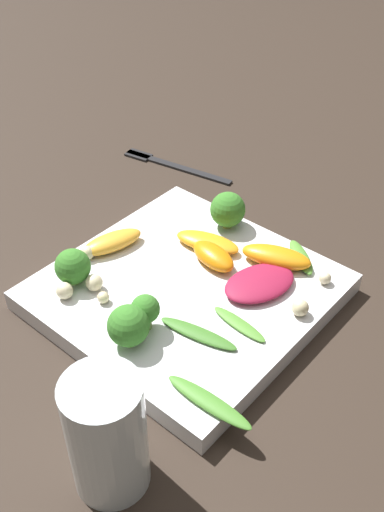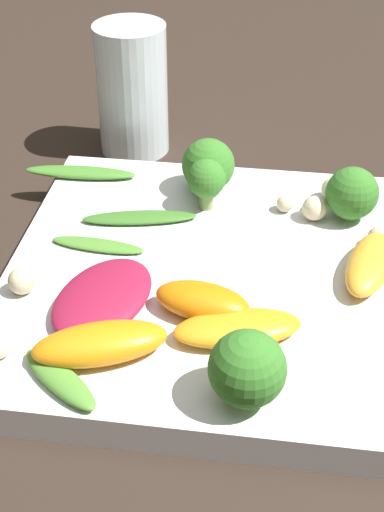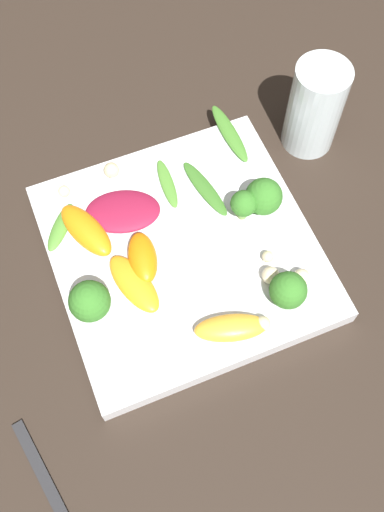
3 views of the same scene
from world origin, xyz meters
name	(u,v)px [view 2 (image 2 of 3)]	position (x,y,z in m)	size (l,w,h in m)	color
ground_plane	(210,294)	(0.00, 0.00, 0.00)	(2.40, 2.40, 0.00)	#2D231C
plate	(211,282)	(0.00, 0.00, 0.01)	(0.28, 0.28, 0.02)	white
drinking_glass	(132,90)	(0.09, -0.20, 0.06)	(0.06, 0.06, 0.12)	silver
radicchio_leaf_0	(103,297)	(0.06, 0.05, 0.03)	(0.08, 0.10, 0.01)	maroon
orange_segment_0	(238,328)	(-0.02, 0.06, 0.03)	(0.08, 0.05, 0.01)	orange
orange_segment_1	(197,301)	(0.00, 0.05, 0.03)	(0.07, 0.04, 0.02)	orange
orange_segment_2	(371,263)	(-0.11, -0.01, 0.03)	(0.05, 0.08, 0.02)	#FCAD33
orange_segment_3	(100,344)	(0.05, 0.09, 0.03)	(0.09, 0.06, 0.02)	orange
broccoli_floret_0	(352,194)	(-0.10, -0.08, 0.04)	(0.04, 0.04, 0.04)	#7A9E51
broccoli_floret_1	(206,180)	(0.01, -0.08, 0.05)	(0.03, 0.03, 0.04)	#7A9E51
broccoli_floret_2	(247,369)	(-0.03, 0.11, 0.05)	(0.04, 0.04, 0.05)	#7A9E51
broccoli_floret_3	(208,166)	(0.01, -0.10, 0.05)	(0.04, 0.04, 0.04)	#84AD5B
arugula_sprig_0	(140,218)	(0.06, -0.05, 0.03)	(0.09, 0.03, 0.01)	#3D7528
arugula_sprig_1	(80,172)	(0.12, -0.11, 0.03)	(0.09, 0.02, 0.01)	#47842D
arugula_sprig_2	(98,245)	(0.08, -0.01, 0.03)	(0.07, 0.02, 0.00)	#518E33
arugula_sprig_3	(60,379)	(0.07, 0.12, 0.03)	(0.06, 0.05, 0.01)	#518E33
macadamia_nut_1	(314,208)	(-0.07, -0.07, 0.03)	(0.02, 0.02, 0.02)	beige
macadamia_nut_2	(285,204)	(-0.05, -0.08, 0.03)	(0.01, 0.01, 0.01)	beige
macadamia_nut_3	(379,238)	(-0.11, -0.04, 0.03)	(0.02, 0.02, 0.02)	beige
macadamia_nut_4	(333,189)	(-0.08, -0.10, 0.03)	(0.02, 0.02, 0.02)	beige
macadamia_nut_5	(22,281)	(0.12, 0.04, 0.03)	(0.02, 0.02, 0.02)	beige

